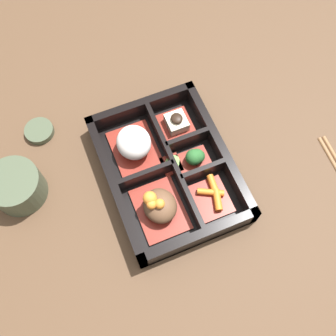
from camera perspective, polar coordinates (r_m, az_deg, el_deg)
ground_plane at (r=0.69m, az=0.00°, el=-0.83°), size 3.00×3.00×0.00m
bento_base at (r=0.69m, az=0.00°, el=-0.67°), size 0.27×0.21×0.01m
bento_rim at (r=0.67m, az=0.22°, el=0.02°), size 0.27×0.21×0.05m
bowl_stew at (r=0.64m, az=-1.29°, el=-5.55°), size 0.10×0.08×0.06m
bowl_rice at (r=0.68m, az=-4.96°, el=3.52°), size 0.10×0.08×0.06m
bowl_carrots at (r=0.66m, az=6.50°, el=-4.08°), size 0.07×0.06×0.02m
bowl_greens at (r=0.68m, az=3.91°, el=1.71°), size 0.04×0.06×0.03m
bowl_tofu at (r=0.71m, az=1.25°, el=6.51°), size 0.07×0.06×0.03m
bowl_pickles at (r=0.68m, az=0.64°, el=0.67°), size 0.04×0.03×0.01m
tea_cup at (r=0.70m, az=-21.13°, el=-2.50°), size 0.09×0.09×0.06m
sauce_dish at (r=0.76m, az=-18.18°, el=5.14°), size 0.05×0.05×0.01m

